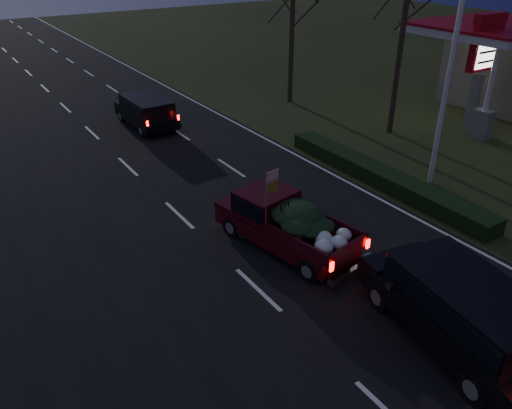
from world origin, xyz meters
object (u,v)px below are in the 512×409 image
light_pole (456,39)px  gas_price_pylon (484,54)px  pickup_truck (285,220)px  rear_suv (464,306)px  lead_suv (146,109)px

light_pole → gas_price_pylon: light_pole is taller
pickup_truck → rear_suv: bearing=-91.2°
gas_price_pylon → rear_suv: bearing=-144.8°
pickup_truck → rear_suv: pickup_truck is taller
pickup_truck → rear_suv: (0.91, -5.68, 0.17)m
gas_price_pylon → lead_suv: 16.51m
light_pole → lead_suv: light_pole is taller
gas_price_pylon → lead_suv: (-13.29, 9.36, -2.84)m
light_pole → lead_suv: bearing=118.8°
light_pole → pickup_truck: light_pole is taller
pickup_truck → lead_suv: (0.78, 12.96, 0.00)m
light_pole → rear_suv: size_ratio=1.73×
rear_suv → lead_suv: bearing=99.9°
lead_suv → rear_suv: (0.13, -18.64, 0.16)m
gas_price_pylon → rear_suv: gas_price_pylon is taller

